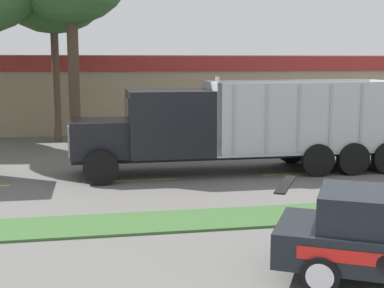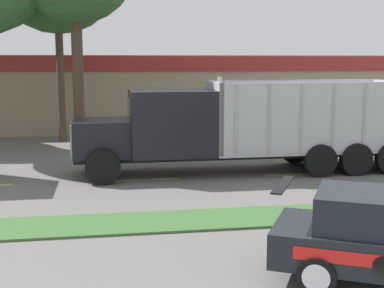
{
  "view_description": "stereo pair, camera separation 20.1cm",
  "coord_description": "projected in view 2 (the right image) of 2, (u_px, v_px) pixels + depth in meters",
  "views": [
    {
      "loc": [
        -1.62,
        -4.03,
        3.91
      ],
      "look_at": [
        0.72,
        8.78,
        1.89
      ],
      "focal_mm": 50.0,
      "sensor_mm": 36.0,
      "label": 1
    },
    {
      "loc": [
        -1.42,
        -4.06,
        3.91
      ],
      "look_at": [
        0.72,
        8.78,
        1.89
      ],
      "focal_mm": 50.0,
      "sensor_mm": 36.0,
      "label": 2
    }
  ],
  "objects": [
    {
      "name": "grass_verge",
      "position": [
        165.0,
        221.0,
        13.09
      ],
      "size": [
        120.0,
        1.73,
        0.06
      ],
      "primitive_type": "cube",
      "color": "#3D6633",
      "rests_on": "ground_plane"
    },
    {
      "name": "centre_line_4",
      "position": [
        144.0,
        180.0,
        17.81
      ],
      "size": [
        2.4,
        0.14,
        0.01
      ],
      "primitive_type": "cube",
      "color": "yellow",
      "rests_on": "ground_plane"
    },
    {
      "name": "centre_line_5",
      "position": [
        298.0,
        174.0,
        18.69
      ],
      "size": [
        2.4,
        0.14,
        0.01
      ],
      "primitive_type": "cube",
      "color": "yellow",
      "rests_on": "ground_plane"
    },
    {
      "name": "dump_truck_lead",
      "position": [
        212.0,
        129.0,
        18.72
      ],
      "size": [
        11.56,
        2.8,
        3.41
      ],
      "color": "black",
      "rests_on": "ground_plane"
    },
    {
      "name": "store_building_backdrop",
      "position": [
        113.0,
        90.0,
        34.21
      ],
      "size": [
        33.98,
        12.1,
        4.24
      ],
      "color": "#9E896B",
      "rests_on": "ground_plane"
    }
  ]
}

